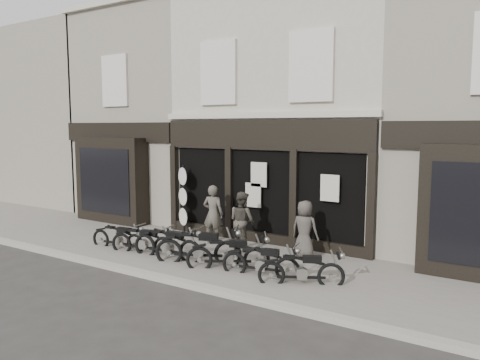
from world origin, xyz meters
The scene contains 17 objects.
ground_plane centered at (0.00, 0.00, 0.00)m, with size 90.00×90.00×0.00m, color #2D2B28.
pavement centered at (0.00, 0.90, 0.06)m, with size 30.00×4.20×0.12m, color slate.
kerb centered at (0.00, -1.25, 0.07)m, with size 30.00×0.25×0.13m, color gray.
central_building centered at (0.00, 5.95, 4.08)m, with size 7.30×6.22×8.34m.
neighbour_left centered at (-6.35, 5.90, 4.04)m, with size 5.60×6.73×8.34m.
filler_left centered at (-14.50, 6.00, 4.10)m, with size 11.00×6.00×8.20m, color gray.
motorcycle_0 centered at (-3.20, 0.03, 0.36)m, with size 1.91×0.52×0.91m.
motorcycle_1 centered at (-2.21, 0.05, 0.38)m, with size 1.95×0.78×0.95m.
motorcycle_2 centered at (-1.26, 0.04, 0.42)m, with size 2.21×0.60×1.06m.
motorcycle_3 centered at (-0.25, 0.14, 0.44)m, with size 2.17×1.27×1.12m.
motorcycle_4 centered at (0.68, 0.16, 0.41)m, with size 1.91×1.38×1.02m.
motorcycle_5 centered at (1.66, 0.13, 0.38)m, with size 1.96×0.71×0.95m.
motorcycle_6 centered at (2.77, 0.07, 0.38)m, with size 1.82×1.17×0.95m.
man_left centered at (-1.21, 2.08, 1.02)m, with size 0.66×0.43×1.80m, color #4E4940.
man_centre centered at (-0.02, 1.88, 0.98)m, with size 0.83×0.65×1.71m, color #403B33.
man_right centered at (1.90, 2.06, 0.92)m, with size 0.78×0.51×1.59m, color #433D38.
advert_sign_post centered at (-2.81, 2.58, 1.18)m, with size 0.56×0.38×2.42m.
Camera 1 is at (7.19, -9.41, 3.71)m, focal length 35.00 mm.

